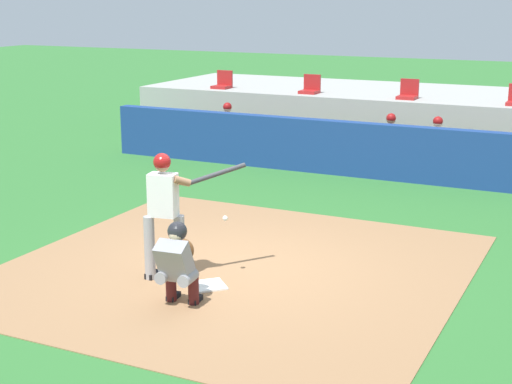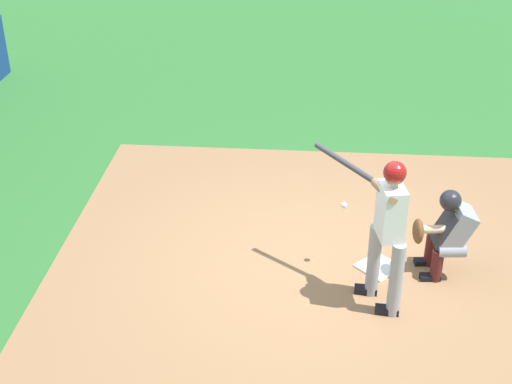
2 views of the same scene
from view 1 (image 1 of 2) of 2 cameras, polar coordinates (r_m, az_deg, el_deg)
The scene contains 14 objects.
ground_plane at distance 11.30m, azimuth -1.55°, elevation -5.71°, with size 80.00×80.00×0.00m, color #2D6B2D.
dirt_infield at distance 11.29m, azimuth -1.55°, elevation -5.69°, with size 6.40×6.40×0.01m, color #936B47.
home_plate at distance 10.63m, azimuth -3.54°, elevation -6.91°, with size 0.44×0.44×0.02m, color white.
batter_at_plate at distance 10.67m, azimuth -6.70°, elevation -1.17°, with size 1.14×1.01×1.80m.
catcher_crouched at distance 9.85m, azimuth -5.80°, elevation -5.07°, with size 0.52×1.58×1.13m.
dugout_wall at distance 16.97m, azimuth 8.54°, elevation 3.04°, with size 13.00×0.30×1.20m, color navy.
dugout_bench at distance 17.99m, azimuth 9.46°, elevation 2.42°, with size 11.80×0.44×0.45m, color olive.
dugout_player_0 at distance 19.27m, azimuth -2.29°, elevation 4.75°, with size 0.49×0.70×1.30m.
dugout_player_1 at distance 17.72m, azimuth 9.79°, elevation 3.71°, with size 0.49×0.70×1.30m.
dugout_player_2 at distance 17.46m, azimuth 13.13°, elevation 3.39°, with size 0.49×0.70×1.30m.
stands_platform at distance 21.14m, azimuth 12.15°, elevation 5.36°, with size 15.00×4.40×1.40m, color #9E9E99.
stadium_seat_0 at distance 21.46m, azimuth -2.47°, elevation 8.05°, with size 0.46×0.46×0.48m.
stadium_seat_1 at distance 20.37m, azimuth 4.05°, elevation 7.69°, with size 0.46×0.46×0.48m.
stadium_seat_2 at distance 19.57m, azimuth 11.19°, elevation 7.18°, with size 0.46×0.46×0.48m.
Camera 1 is at (4.88, -9.43, 3.86)m, focal length 54.04 mm.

